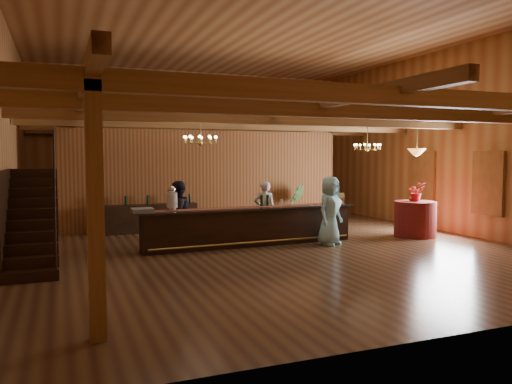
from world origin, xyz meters
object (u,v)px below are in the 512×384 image
object	(u,v)px
beverage_dispenser	(172,199)
backbar_shelf	(148,218)
floor_plant	(294,205)
tasting_bar	(250,226)
bartender	(265,210)
chandelier_right	(367,147)
staff_second	(178,213)
round_table	(415,219)
chandelier_left	(201,139)
pendant_lamp	(417,152)
guest	(330,211)
raffle_drum	(339,197)

from	to	relation	value
beverage_dispenser	backbar_shelf	xyz separation A→B (m)	(-0.05, 3.23, -0.84)
backbar_shelf	floor_plant	size ratio (longest dim) A/B	2.20
tasting_bar	bartender	bearing A→B (deg)	44.78
tasting_bar	chandelier_right	size ratio (longest dim) A/B	7.33
backbar_shelf	chandelier_right	size ratio (longest dim) A/B	3.72
floor_plant	bartender	bearing A→B (deg)	-131.53
tasting_bar	staff_second	xyz separation A→B (m)	(-1.74, 0.67, 0.33)
beverage_dispenser	bartender	world-z (taller)	bartender
round_table	bartender	xyz separation A→B (m)	(-4.14, 1.18, 0.30)
beverage_dispenser	chandelier_left	size ratio (longest dim) A/B	0.75
tasting_bar	round_table	bearing A→B (deg)	-7.22
pendant_lamp	chandelier_left	bearing A→B (deg)	178.97
staff_second	guest	size ratio (longest dim) A/B	0.94
tasting_bar	bartender	size ratio (longest dim) A/B	3.66
round_table	bartender	world-z (taller)	bartender
round_table	staff_second	xyz separation A→B (m)	(-6.59, 1.10, 0.33)
chandelier_right	bartender	xyz separation A→B (m)	(-3.45, -0.22, -1.77)
guest	pendant_lamp	bearing A→B (deg)	-24.32
beverage_dispenser	chandelier_left	xyz separation A→B (m)	(0.64, -0.29, 1.42)
backbar_shelf	guest	world-z (taller)	guest
chandelier_left	floor_plant	world-z (taller)	chandelier_left
round_table	guest	bearing A→B (deg)	-174.86
beverage_dispenser	round_table	size ratio (longest dim) A/B	0.52
staff_second	tasting_bar	bearing A→B (deg)	120.50
tasting_bar	chandelier_left	distance (m)	2.61
chandelier_left	bartender	size ratio (longest dim) A/B	0.50
backbar_shelf	bartender	world-z (taller)	bartender
chandelier_right	backbar_shelf	bearing A→B (deg)	160.37
beverage_dispenser	pendant_lamp	bearing A→B (deg)	-3.32
raffle_drum	floor_plant	bearing A→B (deg)	88.16
backbar_shelf	round_table	size ratio (longest dim) A/B	2.56
pendant_lamp	bartender	xyz separation A→B (m)	(-4.14, 1.18, -1.60)
chandelier_right	floor_plant	xyz separation A→B (m)	(-1.43, 2.05, -1.90)
bartender	floor_plant	bearing A→B (deg)	-111.27
chandelier_right	pendant_lamp	world-z (taller)	same
backbar_shelf	guest	xyz separation A→B (m)	(4.01, -3.89, 0.47)
round_table	chandelier_right	distance (m)	2.60
raffle_drum	staff_second	bearing A→B (deg)	172.00
raffle_drum	round_table	world-z (taller)	raffle_drum
round_table	staff_second	world-z (taller)	staff_second
guest	tasting_bar	bearing A→B (deg)	130.81
staff_second	bartender	bearing A→B (deg)	143.50
chandelier_right	guest	bearing A→B (deg)	-143.14
staff_second	pendant_lamp	bearing A→B (deg)	132.04
backbar_shelf	round_table	world-z (taller)	round_table
raffle_drum	floor_plant	xyz separation A→B (m)	(0.10, 2.98, -0.47)
tasting_bar	chandelier_left	size ratio (longest dim) A/B	7.33
tasting_bar	guest	xyz separation A→B (m)	(1.93, -0.69, 0.39)
round_table	backbar_shelf	bearing A→B (deg)	152.36
chandelier_left	staff_second	bearing A→B (deg)	109.65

